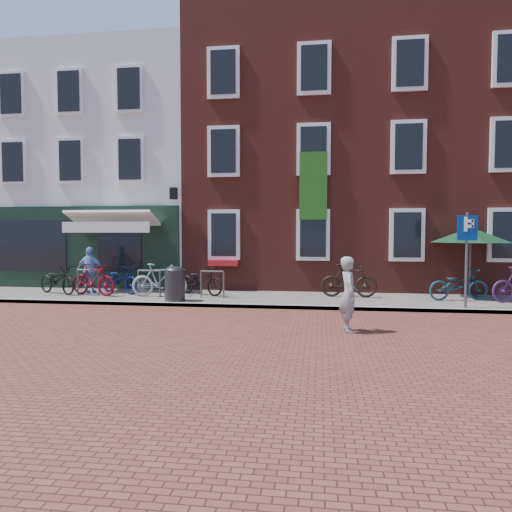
# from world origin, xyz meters

# --- Properties ---
(ground) EXTENTS (80.00, 80.00, 0.00)m
(ground) POSITION_xyz_m (0.00, 0.00, 0.00)
(ground) COLOR brown
(sidewalk) EXTENTS (24.00, 3.00, 0.10)m
(sidewalk) POSITION_xyz_m (1.00, 1.50, 0.05)
(sidewalk) COLOR slate
(sidewalk) RESTS_ON ground
(building_stucco) EXTENTS (8.00, 8.00, 9.00)m
(building_stucco) POSITION_xyz_m (-5.00, 7.00, 4.50)
(building_stucco) COLOR silver
(building_stucco) RESTS_ON ground
(building_brick_mid) EXTENTS (6.00, 8.00, 10.00)m
(building_brick_mid) POSITION_xyz_m (2.00, 7.00, 5.00)
(building_brick_mid) COLOR maroon
(building_brick_mid) RESTS_ON ground
(building_brick_right) EXTENTS (6.00, 8.00, 10.00)m
(building_brick_right) POSITION_xyz_m (8.00, 7.00, 5.00)
(building_brick_right) COLOR maroon
(building_brick_right) RESTS_ON ground
(litter_bin) EXTENTS (0.58, 0.58, 1.07)m
(litter_bin) POSITION_xyz_m (-0.42, 0.40, 0.65)
(litter_bin) COLOR #2F2F32
(litter_bin) RESTS_ON sidewalk
(parking_sign) EXTENTS (0.50, 0.08, 2.50)m
(parking_sign) POSITION_xyz_m (7.53, 0.24, 1.79)
(parking_sign) COLOR #4C4C4F
(parking_sign) RESTS_ON sidewalk
(parasol) EXTENTS (2.38, 2.38, 2.23)m
(parasol) POSITION_xyz_m (8.27, 2.40, 2.09)
(parasol) COLOR #4C4C4F
(parasol) RESTS_ON sidewalk
(woman) EXTENTS (0.46, 0.63, 1.58)m
(woman) POSITION_xyz_m (4.33, -2.63, 0.79)
(woman) COLOR gray
(woman) RESTS_ON ground
(cafe_person) EXTENTS (0.90, 0.41, 1.51)m
(cafe_person) POSITION_xyz_m (-3.65, 1.62, 0.86)
(cafe_person) COLOR #80A4E4
(cafe_person) RESTS_ON sidewalk
(bicycle_0) EXTENTS (1.84, 1.29, 0.92)m
(bicycle_0) POSITION_xyz_m (-4.64, 1.35, 0.56)
(bicycle_0) COLOR black
(bicycle_0) RESTS_ON sidewalk
(bicycle_1) EXTENTS (1.76, 0.91, 1.02)m
(bicycle_1) POSITION_xyz_m (-3.31, 1.15, 0.61)
(bicycle_1) COLOR #5D0512
(bicycle_1) RESTS_ON sidewalk
(bicycle_2) EXTENTS (1.83, 1.33, 0.92)m
(bicycle_2) POSITION_xyz_m (-2.71, 1.77, 0.56)
(bicycle_2) COLOR #090F51
(bicycle_2) RESTS_ON sidewalk
(bicycle_3) EXTENTS (1.76, 0.85, 1.02)m
(bicycle_3) POSITION_xyz_m (-1.19, 1.28, 0.61)
(bicycle_3) COLOR #A7A7A9
(bicycle_3) RESTS_ON sidewalk
(bicycle_4) EXTENTS (1.83, 1.30, 0.92)m
(bicycle_4) POSITION_xyz_m (-0.01, 1.78, 0.56)
(bicycle_4) COLOR black
(bicycle_4) RESTS_ON sidewalk
(bicycle_5) EXTENTS (1.71, 0.56, 1.02)m
(bicycle_5) POSITION_xyz_m (4.61, 1.87, 0.61)
(bicycle_5) COLOR black
(bicycle_5) RESTS_ON sidewalk
(bicycle_6) EXTENTS (1.83, 0.92, 0.92)m
(bicycle_6) POSITION_xyz_m (7.73, 1.61, 0.56)
(bicycle_6) COLOR #133C4C
(bicycle_6) RESTS_ON sidewalk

